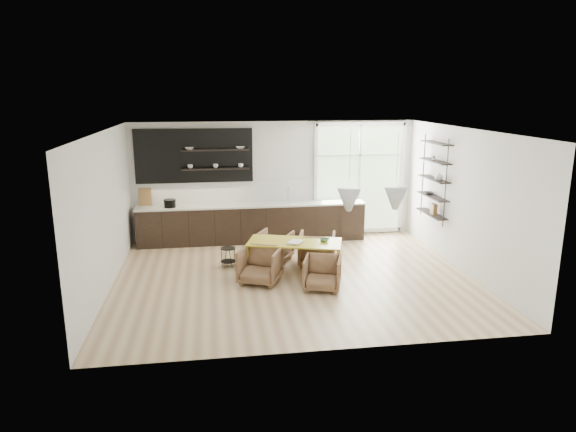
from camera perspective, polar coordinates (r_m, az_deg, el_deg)
The scene contains 11 objects.
room at distance 11.03m, azimuth 2.74°, elevation 2.47°, with size 7.02×6.01×2.91m.
kitchen_run at distance 12.60m, azimuth -4.42°, elevation -0.16°, with size 5.54×0.69×2.75m.
right_shelving at distance 11.92m, azimuth 15.93°, elevation 3.73°, with size 0.26×1.22×1.90m.
dining_table at distance 10.30m, azimuth 0.74°, elevation -3.09°, with size 2.01×1.32×0.68m.
armchair_back_left at distance 11.20m, azimuth -1.50°, elevation -3.35°, with size 0.69×0.71×0.65m, color brown.
armchair_back_right at distance 10.92m, azimuth 3.23°, elevation -3.67°, with size 0.75×0.77×0.70m, color brown.
armchair_front_left at distance 9.92m, azimuth -3.11°, elevation -5.50°, with size 0.74×0.76×0.70m, color brown.
armchair_front_right at distance 9.62m, azimuth 3.84°, elevation -6.36°, with size 0.66×0.68×0.62m, color brown.
wire_stool at distance 10.90m, azimuth -6.67°, elevation -4.26°, with size 0.32×0.32×0.41m.
table_book at distance 10.23m, azimuth 0.18°, elevation -2.84°, with size 0.25×0.34×0.03m, color white.
table_bowl at distance 10.30m, azimuth 4.06°, elevation -2.68°, with size 0.18×0.18×0.06m, color #4A7B4E.
Camera 1 is at (-1.53, -9.51, 3.60)m, focal length 32.00 mm.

